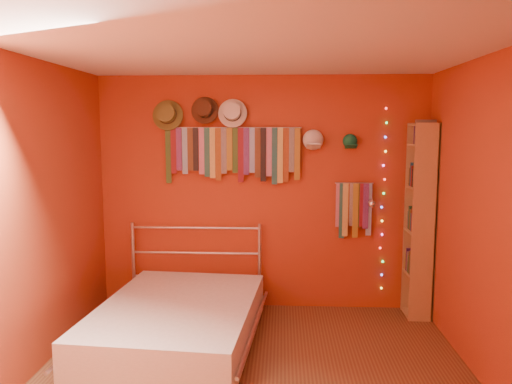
% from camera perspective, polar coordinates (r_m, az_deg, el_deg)
% --- Properties ---
extents(back_wall, '(3.50, 0.02, 2.50)m').
position_cam_1_polar(back_wall, '(5.36, 0.73, -0.16)').
color(back_wall, maroon).
rests_on(back_wall, ground).
extents(right_wall, '(0.02, 3.50, 2.50)m').
position_cam_1_polar(right_wall, '(3.94, 26.00, -3.65)').
color(right_wall, maroon).
rests_on(right_wall, ground).
extents(left_wall, '(0.02, 3.50, 2.50)m').
position_cam_1_polar(left_wall, '(4.12, -25.47, -3.16)').
color(left_wall, maroon).
rests_on(left_wall, ground).
extents(ceiling, '(3.50, 3.50, 0.02)m').
position_cam_1_polar(ceiling, '(3.61, -0.38, 16.10)').
color(ceiling, white).
rests_on(ceiling, back_wall).
extents(tie_rack, '(1.45, 0.03, 0.60)m').
position_cam_1_polar(tie_rack, '(5.28, -2.59, 4.67)').
color(tie_rack, silver).
rests_on(tie_rack, back_wall).
extents(small_tie_rack, '(0.40, 0.03, 0.60)m').
position_cam_1_polar(small_tie_rack, '(5.36, 11.10, -1.66)').
color(small_tie_rack, silver).
rests_on(small_tie_rack, back_wall).
extents(fedora_olive, '(0.32, 0.18, 0.32)m').
position_cam_1_polar(fedora_olive, '(5.35, -10.14, 8.74)').
color(fedora_olive, olive).
rests_on(fedora_olive, back_wall).
extents(fedora_brown, '(0.29, 0.16, 0.28)m').
position_cam_1_polar(fedora_brown, '(5.28, -5.92, 9.38)').
color(fedora_brown, '#452818').
rests_on(fedora_brown, back_wall).
extents(fedora_white, '(0.30, 0.16, 0.30)m').
position_cam_1_polar(fedora_white, '(5.24, -2.73, 9.09)').
color(fedora_white, silver).
rests_on(fedora_white, back_wall).
extents(cap_white, '(0.20, 0.25, 0.20)m').
position_cam_1_polar(cap_white, '(5.27, 6.54, 5.92)').
color(cap_white, silver).
rests_on(cap_white, back_wall).
extents(cap_green, '(0.16, 0.21, 0.16)m').
position_cam_1_polar(cap_green, '(5.31, 10.69, 5.71)').
color(cap_green, '#176941').
rests_on(cap_green, back_wall).
extents(fairy_lights, '(0.06, 0.02, 1.94)m').
position_cam_1_polar(fairy_lights, '(5.43, 14.35, -0.93)').
color(fairy_lights, '#FF3333').
rests_on(fairy_lights, back_wall).
extents(reading_lamp, '(0.07, 0.31, 0.09)m').
position_cam_1_polar(reading_lamp, '(5.21, 13.04, -1.27)').
color(reading_lamp, silver).
rests_on(reading_lamp, back_wall).
extents(bookshelf, '(0.25, 0.34, 2.00)m').
position_cam_1_polar(bookshelf, '(5.37, 18.60, -3.04)').
color(bookshelf, '#A9874C').
rests_on(bookshelf, ground).
extents(bed, '(1.56, 1.99, 0.93)m').
position_cam_1_polar(bed, '(4.66, -8.93, -14.55)').
color(bed, silver).
rests_on(bed, ground).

